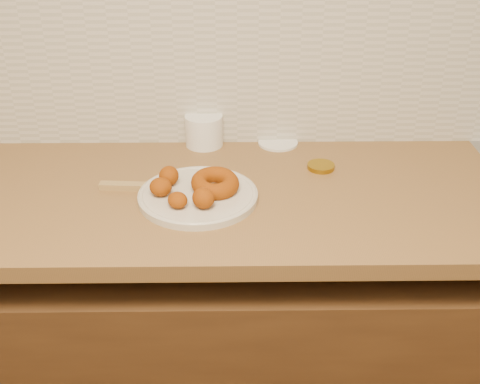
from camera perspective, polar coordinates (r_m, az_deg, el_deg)
name	(u,v)px	position (r m, az deg, el deg)	size (l,w,h in m)	color
base_cabinet	(297,346)	(1.79, 5.45, -14.37)	(3.60, 0.60, 0.77)	#54341A
butcher_block	(43,199)	(1.55, -18.19, -0.64)	(2.30, 0.62, 0.04)	brown
backsplash	(301,37)	(1.65, 5.79, 14.45)	(3.60, 0.02, 0.60)	beige
donut_plate	(198,196)	(1.44, -4.00, -0.40)	(0.29, 0.29, 0.02)	beige
ring_donut	(215,183)	(1.43, -2.40, 0.87)	(0.12, 0.12, 0.04)	#8F4507
fried_dough_chunks	(178,189)	(1.41, -5.93, 0.28)	(0.17, 0.18, 0.05)	#8F4507
plastic_tub	(204,130)	(1.70, -3.43, 5.85)	(0.11, 0.11, 0.09)	white
tub_lid	(278,143)	(1.72, 3.62, 4.69)	(0.11, 0.11, 0.01)	white
brass_jar_lid	(321,166)	(1.59, 7.68, 2.42)	(0.07, 0.07, 0.01)	#A48118
wooden_utensil	(140,187)	(1.50, -9.49, 0.51)	(0.20, 0.02, 0.02)	#A07F4A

